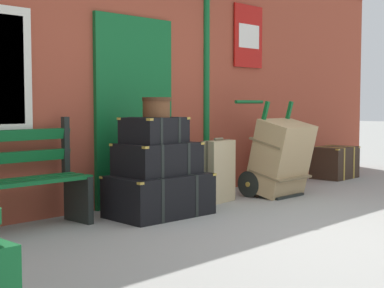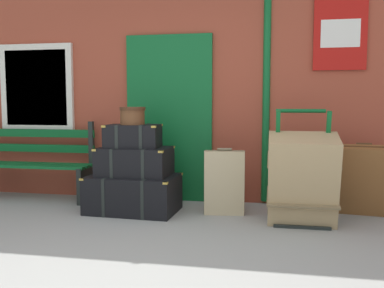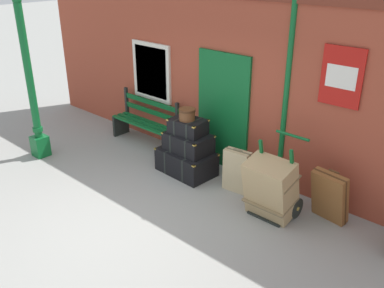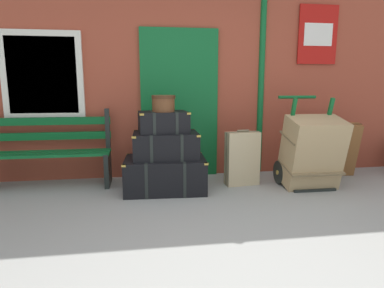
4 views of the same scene
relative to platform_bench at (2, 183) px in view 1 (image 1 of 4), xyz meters
name	(u,v)px [view 1 (image 1 of 4)]	position (x,y,z in m)	size (l,w,h in m)	color
ground_plane	(334,236)	(1.91, -2.16, -0.44)	(60.00, 60.00, 0.00)	gray
brick_facade	(133,63)	(1.90, 0.44, 1.15)	(10.40, 0.35, 3.20)	#9E422D
platform_bench	(2,183)	(0.00, 0.00, 0.00)	(1.60, 0.43, 1.01)	#0F5B28
steamer_trunk_base	(159,195)	(1.50, -0.40, -0.23)	(1.04, 0.70, 0.43)	black
steamer_trunk_middle	(158,159)	(1.52, -0.37, 0.14)	(0.82, 0.57, 0.33)	black
steamer_trunk_top	(154,130)	(1.49, -0.35, 0.43)	(0.64, 0.50, 0.27)	black
round_hatbox	(156,106)	(1.50, -0.38, 0.67)	(0.29, 0.29, 0.20)	brown
porters_trolley	(269,173)	(3.37, -0.42, -0.18)	(0.71, 0.68, 1.18)	black
large_brown_trunk	(281,158)	(3.37, -0.60, 0.03)	(0.70, 0.63, 0.96)	tan
suitcase_charcoal	(280,158)	(4.05, -0.10, -0.05)	(0.56, 0.40, 0.81)	brown
suitcase_umber	(218,171)	(2.54, -0.30, -0.09)	(0.46, 0.23, 0.75)	tan
corner_trunk	(335,162)	(5.38, -0.20, -0.20)	(0.70, 0.50, 0.49)	#332319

